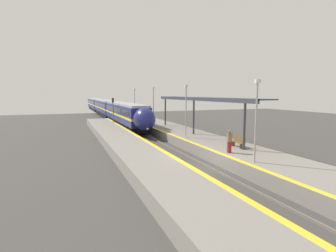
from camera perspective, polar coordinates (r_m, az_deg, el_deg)
name	(u,v)px	position (r m, az deg, el deg)	size (l,w,h in m)	color
ground_plane	(199,169)	(19.48, 6.73, -9.20)	(120.00, 120.00, 0.00)	#423F3D
rail_left	(190,169)	(19.14, 4.80, -9.24)	(0.08, 90.00, 0.15)	slate
rail_right	(207,167)	(19.80, 8.59, -8.74)	(0.08, 90.00, 0.15)	slate
train	(106,107)	(63.72, -13.39, 4.00)	(2.78, 68.21, 3.93)	black
platform_right	(246,157)	(21.55, 16.52, -6.54)	(4.93, 64.00, 0.97)	gray
platform_left	(152,167)	(18.00, -3.41, -8.94)	(3.79, 64.00, 0.97)	gray
platform_bench	(238,142)	(22.83, 15.03, -3.30)	(0.44, 1.59, 0.89)	brown
person_waiting	(229,141)	(20.46, 13.21, -3.17)	(0.36, 0.23, 1.75)	maroon
railway_signal	(113,110)	(41.55, -11.86, 3.40)	(0.28, 0.28, 4.77)	#59595E
lamppost_near	(256,116)	(17.78, 18.65, 2.17)	(0.36, 0.20, 5.38)	#9E9EA3
lamppost_mid	(186,108)	(26.74, 3.93, 4.04)	(0.36, 0.20, 5.38)	#9E9EA3
lamppost_far	(153,104)	(36.56, -3.18, 4.85)	(0.36, 0.20, 5.38)	#9E9EA3
lamppost_farthest	(135,102)	(46.72, -7.26, 5.28)	(0.36, 0.20, 5.38)	#9E9EA3
station_canopy	(199,99)	(29.37, 6.68, 5.76)	(2.02, 20.77, 4.08)	#333842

